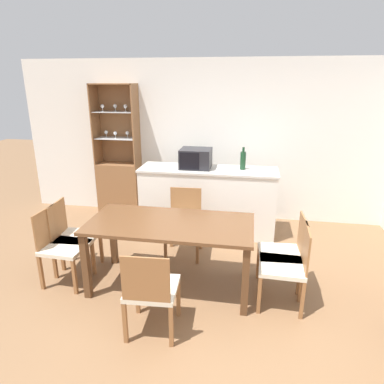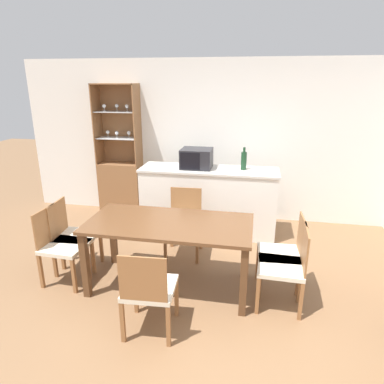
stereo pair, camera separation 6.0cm
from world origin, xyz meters
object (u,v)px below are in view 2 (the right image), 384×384
dining_table (169,231)px  dining_chair_head_near (149,289)px  microwave (197,158)px  wine_bottle (244,160)px  display_cabinet (121,177)px  dining_chair_side_right_far (284,254)px  dining_chair_side_left_near (62,245)px  dining_chair_head_far (184,222)px  dining_chair_side_right_near (285,266)px  dining_chair_side_left_far (73,235)px

dining_table → dining_chair_head_near: dining_chair_head_near is taller
microwave → wine_bottle: bearing=2.2°
display_cabinet → dining_chair_head_near: size_ratio=2.50×
dining_chair_side_right_far → wine_bottle: 1.68m
microwave → dining_chair_side_left_near: bearing=-126.8°
microwave → display_cabinet: bearing=160.6°
display_cabinet → dining_chair_side_left_near: display_cabinet is taller
dining_chair_head_far → dining_chair_side_right_near: (1.23, -0.90, 0.00)m
microwave → dining_chair_head_far: bearing=-91.8°
dining_chair_side_right_far → dining_chair_head_near: size_ratio=1.00×
dining_chair_head_near → wine_bottle: (0.70, 2.34, 0.68)m
dining_chair_head_far → microwave: (0.02, 0.78, 0.68)m
dining_chair_side_right_near → wine_bottle: bearing=19.1°
dining_table → wine_bottle: 1.78m
display_cabinet → dining_chair_head_far: 1.88m
dining_table → dining_chair_side_left_near: size_ratio=2.04×
dining_chair_head_far → display_cabinet: bearing=-45.4°
dining_chair_side_right_far → dining_chair_side_left_near: same height
dining_chair_side_right_far → dining_chair_head_near: bearing=123.4°
dining_chair_side_left_near → wine_bottle: bearing=134.1°
dining_chair_side_right_far → dining_chair_head_near: 1.52m
dining_chair_side_left_far → microwave: size_ratio=1.96×
dining_chair_side_right_near → microwave: (-1.21, 1.68, 0.68)m
dining_chair_side_right_far → dining_chair_side_left_far: bearing=87.2°
dining_chair_side_right_near → wine_bottle: wine_bottle is taller
microwave → dining_table: bearing=-90.8°
dining_table → dining_chair_head_far: size_ratio=2.04×
dining_table → dining_chair_head_far: dining_chair_head_far is taller
wine_bottle → dining_chair_side_right_near: bearing=-72.9°
dining_chair_side_right_near → dining_chair_side_right_far: bearing=2.0°
microwave → wine_bottle: 0.68m
dining_chair_side_left_near → dining_chair_head_near: same height
dining_chair_head_near → wine_bottle: wine_bottle is taller
display_cabinet → dining_chair_side_left_near: 2.18m
display_cabinet → wine_bottle: bearing=-12.6°
display_cabinet → dining_chair_side_left_near: (0.15, -2.16, -0.18)m
dining_chair_side_right_near → microwave: bearing=37.8°
dining_table → dining_chair_side_right_far: bearing=6.1°
dining_chair_side_left_near → dining_chair_head_near: 1.39m
dining_chair_head_far → microwave: size_ratio=1.96×
display_cabinet → microwave: (1.40, -0.49, 0.50)m
display_cabinet → dining_table: (1.38, -2.04, 0.05)m
dining_chair_side_left_near → wine_bottle: size_ratio=2.67×
display_cabinet → dining_chair_head_near: 3.13m
dining_table → dining_chair_side_right_near: size_ratio=2.04×
display_cabinet → dining_chair_head_near: display_cabinet is taller
dining_table → dining_chair_side_right_far: 1.26m
dining_table → dining_chair_head_far: 0.80m
dining_chair_side_right_near → dining_chair_side_left_near: size_ratio=1.00×
dining_chair_side_left_near → dining_chair_head_near: size_ratio=1.00×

